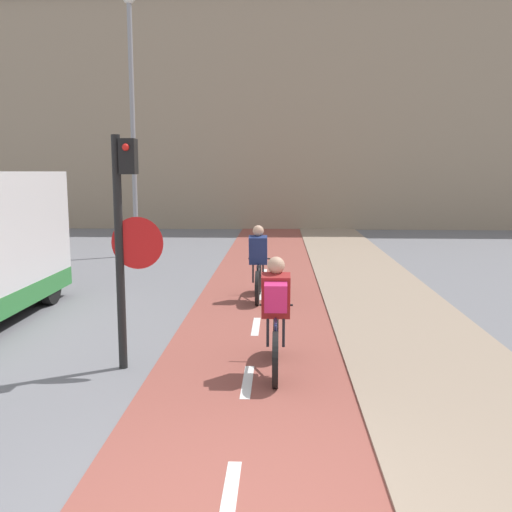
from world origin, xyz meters
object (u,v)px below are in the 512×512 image
(traffic_light_pole, at_px, (125,226))
(cyclist_far, at_px, (258,267))
(street_lamp_far, at_px, (132,101))
(cyclist_near, at_px, (276,319))

(traffic_light_pole, distance_m, cyclist_far, 4.52)
(street_lamp_far, xyz_separation_m, cyclist_near, (4.33, -10.07, -3.91))
(traffic_light_pole, relative_size, street_lamp_far, 0.39)
(cyclist_near, bearing_deg, traffic_light_pole, 176.74)
(street_lamp_far, relative_size, cyclist_far, 4.52)
(cyclist_near, xyz_separation_m, cyclist_far, (-0.38, 4.19, -0.04))
(traffic_light_pole, relative_size, cyclist_far, 1.78)
(traffic_light_pole, distance_m, street_lamp_far, 10.61)
(traffic_light_pole, xyz_separation_m, cyclist_near, (1.92, -0.11, -1.16))
(cyclist_far, bearing_deg, cyclist_near, -84.79)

